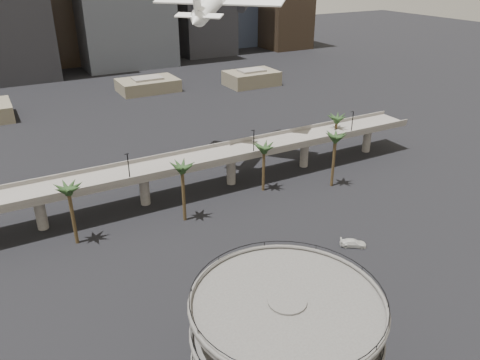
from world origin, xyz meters
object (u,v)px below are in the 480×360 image
car_b (303,255)px  car_c (353,243)px  parking_ramp (285,344)px  car_a (287,274)px  overpass (189,165)px

car_b → car_c: size_ratio=0.85×
parking_ramp → car_b: bearing=49.5°
parking_ramp → car_c: size_ratio=4.46×
car_a → car_c: bearing=-99.6°
parking_ramp → car_b: 33.24m
parking_ramp → overpass: bearing=77.6°
car_c → parking_ramp: bearing=159.9°
car_a → car_b: 6.70m
parking_ramp → car_b: size_ratio=5.24×
car_c → overpass: bearing=61.4°
parking_ramp → car_c: 40.12m
car_b → overpass: bearing=7.0°
overpass → car_a: size_ratio=31.16×
car_c → car_b: bearing=116.7°
overpass → car_b: bearing=-77.4°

